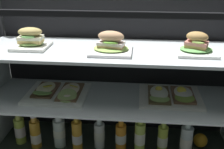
% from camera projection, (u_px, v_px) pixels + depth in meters
% --- Properties ---
extents(case_base_deck, '(1.44, 0.49, 0.04)m').
position_uv_depth(case_base_deck, '(112.00, 149.00, 1.71)').
color(case_base_deck, '#2D372D').
rests_on(case_base_deck, ground).
extents(case_frame, '(1.44, 0.49, 0.88)m').
position_uv_depth(case_frame, '(115.00, 69.00, 1.67)').
color(case_frame, black).
rests_on(case_frame, ground).
extents(riser_lower_tier, '(1.37, 0.42, 0.31)m').
position_uv_depth(riser_lower_tier, '(112.00, 124.00, 1.64)').
color(riser_lower_tier, silver).
rests_on(riser_lower_tier, case_base_deck).
extents(shelf_lower_glass, '(1.39, 0.44, 0.02)m').
position_uv_depth(shelf_lower_glass, '(112.00, 99.00, 1.58)').
color(shelf_lower_glass, silver).
rests_on(shelf_lower_glass, riser_lower_tier).
extents(riser_upper_tier, '(1.37, 0.42, 0.26)m').
position_uv_depth(riser_upper_tier, '(112.00, 76.00, 1.53)').
color(riser_upper_tier, silver).
rests_on(riser_upper_tier, shelf_lower_glass).
extents(shelf_upper_glass, '(1.39, 0.44, 0.02)m').
position_uv_depth(shelf_upper_glass, '(112.00, 51.00, 1.48)').
color(shelf_upper_glass, silver).
rests_on(shelf_upper_glass, riser_upper_tier).
extents(plated_roll_sandwich_mid_right, '(0.18, 0.18, 0.11)m').
position_uv_depth(plated_roll_sandwich_mid_right, '(31.00, 40.00, 1.49)').
color(plated_roll_sandwich_mid_right, white).
rests_on(plated_roll_sandwich_mid_right, shelf_upper_glass).
extents(plated_roll_sandwich_right_of_center, '(0.21, 0.21, 0.11)m').
position_uv_depth(plated_roll_sandwich_right_of_center, '(110.00, 45.00, 1.42)').
color(plated_roll_sandwich_right_of_center, white).
rests_on(plated_roll_sandwich_right_of_center, shelf_upper_glass).
extents(plated_roll_sandwich_center, '(0.19, 0.19, 0.11)m').
position_uv_depth(plated_roll_sandwich_center, '(196.00, 46.00, 1.40)').
color(plated_roll_sandwich_center, white).
rests_on(plated_roll_sandwich_center, shelf_upper_glass).
extents(open_sandwich_tray_mid_right, '(0.34, 0.30, 0.06)m').
position_uv_depth(open_sandwich_tray_mid_right, '(58.00, 92.00, 1.61)').
color(open_sandwich_tray_mid_right, white).
rests_on(open_sandwich_tray_mid_right, shelf_lower_glass).
extents(open_sandwich_tray_left_of_center, '(0.34, 0.30, 0.06)m').
position_uv_depth(open_sandwich_tray_left_of_center, '(171.00, 95.00, 1.57)').
color(open_sandwich_tray_left_of_center, white).
rests_on(open_sandwich_tray_left_of_center, shelf_lower_glass).
extents(juice_bottle_front_right_end, '(0.06, 0.06, 0.21)m').
position_uv_depth(juice_bottle_front_right_end, '(20.00, 130.00, 1.71)').
color(juice_bottle_front_right_end, '#B5CA47').
rests_on(juice_bottle_front_right_end, case_base_deck).
extents(juice_bottle_front_middle, '(0.06, 0.06, 0.21)m').
position_uv_depth(juice_bottle_front_middle, '(35.00, 134.00, 1.67)').
color(juice_bottle_front_middle, gold).
rests_on(juice_bottle_front_middle, case_base_deck).
extents(juice_bottle_front_left_end, '(0.07, 0.07, 0.23)m').
position_uv_depth(juice_bottle_front_left_end, '(59.00, 131.00, 1.68)').
color(juice_bottle_front_left_end, silver).
rests_on(juice_bottle_front_left_end, case_base_deck).
extents(juice_bottle_back_left, '(0.06, 0.06, 0.23)m').
position_uv_depth(juice_bottle_back_left, '(77.00, 136.00, 1.64)').
color(juice_bottle_back_left, gold).
rests_on(juice_bottle_back_left, case_base_deck).
extents(juice_bottle_back_right, '(0.06, 0.06, 0.21)m').
position_uv_depth(juice_bottle_back_right, '(99.00, 134.00, 1.67)').
color(juice_bottle_back_right, white).
rests_on(juice_bottle_back_right, case_base_deck).
extents(juice_bottle_tucked_behind, '(0.06, 0.06, 0.21)m').
position_uv_depth(juice_bottle_tucked_behind, '(121.00, 137.00, 1.64)').
color(juice_bottle_tucked_behind, orange).
rests_on(juice_bottle_tucked_behind, case_base_deck).
extents(juice_bottle_front_fourth, '(0.06, 0.06, 0.25)m').
position_uv_depth(juice_bottle_front_fourth, '(140.00, 137.00, 1.60)').
color(juice_bottle_front_fourth, '#BBD356').
rests_on(juice_bottle_front_fourth, case_base_deck).
extents(juice_bottle_back_center, '(0.06, 0.06, 0.21)m').
position_uv_depth(juice_bottle_back_center, '(163.00, 139.00, 1.63)').
color(juice_bottle_back_center, '#C0D348').
rests_on(juice_bottle_back_center, case_base_deck).
extents(juice_bottle_near_post, '(0.07, 0.07, 0.23)m').
position_uv_depth(juice_bottle_near_post, '(186.00, 141.00, 1.60)').
color(juice_bottle_near_post, silver).
rests_on(juice_bottle_near_post, case_base_deck).
extents(orange_fruit_beside_bottles, '(0.08, 0.08, 0.08)m').
position_uv_depth(orange_fruit_beside_bottles, '(200.00, 140.00, 1.69)').
color(orange_fruit_beside_bottles, orange).
rests_on(orange_fruit_beside_bottles, case_base_deck).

